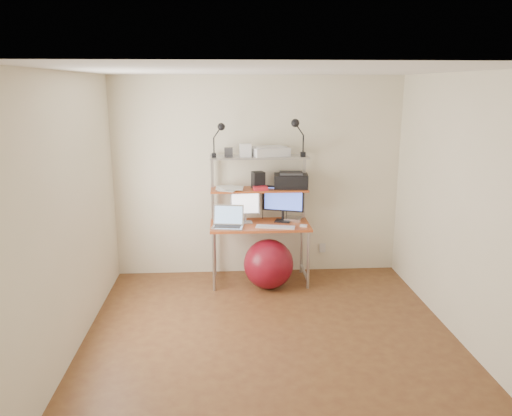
{
  "coord_description": "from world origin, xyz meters",
  "views": [
    {
      "loc": [
        -0.42,
        -4.38,
        2.38
      ],
      "look_at": [
        -0.07,
        1.15,
        1.01
      ],
      "focal_mm": 35.0,
      "sensor_mm": 36.0,
      "label": 1
    }
  ],
  "objects": [
    {
      "name": "clip_lamp_left",
      "position": [
        -0.47,
        1.5,
        1.84
      ],
      "size": [
        0.16,
        0.09,
        0.4
      ],
      "color": "black",
      "rests_on": "top_shelf"
    },
    {
      "name": "red_box",
      "position": [
        0.01,
        1.48,
        1.17
      ],
      "size": [
        0.18,
        0.13,
        0.05
      ],
      "primitive_type": "cube",
      "rotation": [
        0.0,
        0.0,
        0.14
      ],
      "color": "red",
      "rests_on": "mid_shelf"
    },
    {
      "name": "keyboard",
      "position": [
        0.17,
        1.27,
        0.75
      ],
      "size": [
        0.48,
        0.23,
        0.01
      ],
      "primitive_type": "cube",
      "rotation": [
        0.0,
        0.0,
        -0.22
      ],
      "color": "silver",
      "rests_on": "desktop"
    },
    {
      "name": "room",
      "position": [
        0.0,
        0.0,
        1.25
      ],
      "size": [
        3.6,
        3.6,
        3.6
      ],
      "color": "brown",
      "rests_on": "ground"
    },
    {
      "name": "monitor_silver",
      "position": [
        -0.17,
        1.52,
        0.95
      ],
      "size": [
        0.36,
        0.14,
        0.4
      ],
      "rotation": [
        0.0,
        0.0,
        0.09
      ],
      "color": "#BABBBF",
      "rests_on": "desktop"
    },
    {
      "name": "laptop",
      "position": [
        -0.39,
        1.34,
        0.79
      ],
      "size": [
        0.4,
        0.34,
        0.32
      ],
      "rotation": [
        0.0,
        0.0,
        -0.15
      ],
      "color": "silver",
      "rests_on": "desktop"
    },
    {
      "name": "monitor_black",
      "position": [
        0.29,
        1.55,
        1.0
      ],
      "size": [
        0.5,
        0.22,
        0.52
      ],
      "rotation": [
        0.0,
        0.0,
        -0.33
      ],
      "color": "black",
      "rests_on": "desktop"
    },
    {
      "name": "wall_outlet",
      "position": [
        0.85,
        1.79,
        0.3
      ],
      "size": [
        0.08,
        0.01,
        0.12
      ],
      "primitive_type": "cube",
      "color": "silver",
      "rests_on": "room"
    },
    {
      "name": "computer_desk",
      "position": [
        0.0,
        1.5,
        0.96
      ],
      "size": [
        1.2,
        0.6,
        1.57
      ],
      "color": "#B55423",
      "rests_on": "ground"
    },
    {
      "name": "clip_lamp_right",
      "position": [
        0.44,
        1.48,
        1.88
      ],
      "size": [
        0.18,
        0.1,
        0.45
      ],
      "color": "black",
      "rests_on": "top_shelf"
    },
    {
      "name": "paper_stack",
      "position": [
        -0.37,
        1.57,
        1.16
      ],
      "size": [
        0.35,
        0.4,
        0.02
      ],
      "color": "white",
      "rests_on": "mid_shelf"
    },
    {
      "name": "box_white",
      "position": [
        -0.17,
        1.52,
        1.63
      ],
      "size": [
        0.14,
        0.12,
        0.15
      ],
      "primitive_type": "cube",
      "rotation": [
        0.0,
        0.0,
        0.06
      ],
      "color": "silver",
      "rests_on": "top_shelf"
    },
    {
      "name": "mac_mini",
      "position": [
        0.43,
        1.58,
        0.76
      ],
      "size": [
        0.25,
        0.25,
        0.04
      ],
      "primitive_type": "cube",
      "rotation": [
        0.0,
        0.0,
        -0.28
      ],
      "color": "silver",
      "rests_on": "desktop"
    },
    {
      "name": "exercise_ball",
      "position": [
        0.09,
        1.23,
        0.3
      ],
      "size": [
        0.6,
        0.6,
        0.6
      ],
      "primitive_type": "sphere",
      "color": "maroon",
      "rests_on": "floor"
    },
    {
      "name": "box_grey",
      "position": [
        -0.37,
        1.58,
        1.6
      ],
      "size": [
        0.1,
        0.1,
        0.1
      ],
      "primitive_type": "cube",
      "rotation": [
        0.0,
        0.0,
        0.01
      ],
      "color": "#2D2D30",
      "rests_on": "top_shelf"
    },
    {
      "name": "nas_cube",
      "position": [
        -0.01,
        1.59,
        1.25
      ],
      "size": [
        0.17,
        0.17,
        0.21
      ],
      "primitive_type": "cube",
      "rotation": [
        0.0,
        0.0,
        0.26
      ],
      "color": "black",
      "rests_on": "mid_shelf"
    },
    {
      "name": "printer",
      "position": [
        0.39,
        1.6,
        1.24
      ],
      "size": [
        0.43,
        0.32,
        0.2
      ],
      "rotation": [
        0.0,
        0.0,
        -0.1
      ],
      "color": "black",
      "rests_on": "mid_shelf"
    },
    {
      "name": "scanner",
      "position": [
        0.13,
        1.6,
        1.61
      ],
      "size": [
        0.5,
        0.4,
        0.11
      ],
      "rotation": [
        0.0,
        0.0,
        0.31
      ],
      "color": "silver",
      "rests_on": "top_shelf"
    },
    {
      "name": "mouse",
      "position": [
        0.51,
        1.28,
        0.75
      ],
      "size": [
        0.09,
        0.07,
        0.02
      ],
      "primitive_type": "cube",
      "rotation": [
        0.0,
        0.0,
        -0.3
      ],
      "color": "silver",
      "rests_on": "desktop"
    },
    {
      "name": "phone",
      "position": [
        0.07,
        1.32,
        0.74
      ],
      "size": [
        0.08,
        0.13,
        0.01
      ],
      "primitive_type": "cube",
      "rotation": [
        0.0,
        0.0,
        -0.1
      ],
      "color": "black",
      "rests_on": "desktop"
    }
  ]
}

